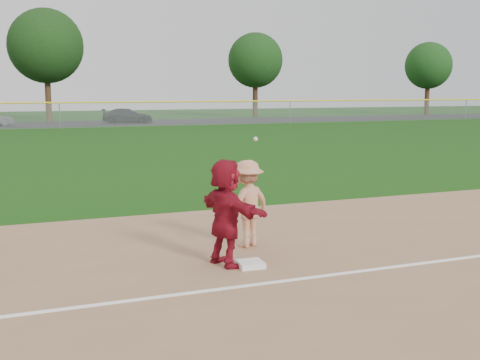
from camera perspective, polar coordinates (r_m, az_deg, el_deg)
name	(u,v)px	position (r m, az deg, el deg)	size (l,w,h in m)	color
ground	(272,267)	(10.37, 3.07, -8.28)	(160.00, 160.00, 0.00)	#15410C
foul_line	(293,280)	(9.67, 5.06, -9.40)	(60.00, 0.10, 0.01)	white
parking_asphalt	(54,124)	(55.26, -17.22, 5.08)	(120.00, 10.00, 0.01)	black
first_base	(250,264)	(10.31, 0.99, -7.97)	(0.43, 0.43, 0.10)	white
base_runner	(226,212)	(10.22, -1.33, -3.09)	(1.70, 0.54, 1.84)	maroon
car_right	(127,116)	(55.52, -10.63, 6.01)	(1.83, 4.50, 1.31)	black
first_base_play	(247,204)	(11.45, 0.68, -2.25)	(1.23, 1.25, 2.16)	#ACACAF
outfield_fence	(59,103)	(49.20, -16.78, 7.00)	(110.00, 0.12, 110.00)	#999EA0
tree_2	(46,46)	(60.80, -17.93, 11.99)	(7.00, 7.00, 10.58)	#392614
tree_3	(255,60)	(67.19, 1.47, 11.27)	(6.00, 6.00, 9.19)	#341F13
tree_4	(428,66)	(77.15, 17.43, 10.30)	(5.60, 5.60, 8.67)	#382314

